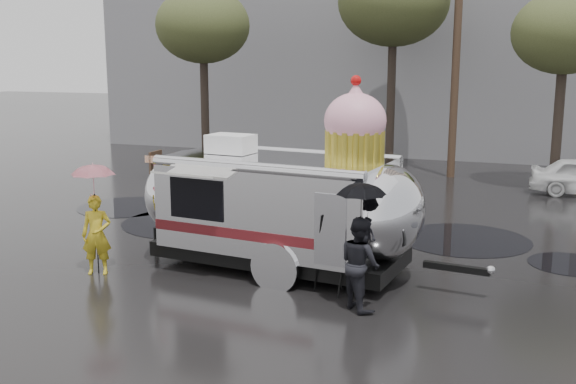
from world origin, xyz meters
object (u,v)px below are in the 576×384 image
at_px(person_right, 360,263).
at_px(tripod, 332,242).
at_px(person_left, 97,235).
at_px(airstream_trailer, 283,201).

height_order(person_right, tripod, person_right).
bearing_deg(person_right, person_left, 42.21).
bearing_deg(tripod, person_right, -20.53).
bearing_deg(tripod, airstream_trailer, 162.96).
height_order(airstream_trailer, person_left, airstream_trailer).
relative_size(person_right, tripod, 1.01).
bearing_deg(airstream_trailer, person_left, -148.89).
bearing_deg(person_left, person_right, -23.89).
bearing_deg(person_right, airstream_trailer, 3.81).
distance_m(airstream_trailer, person_left, 3.80).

